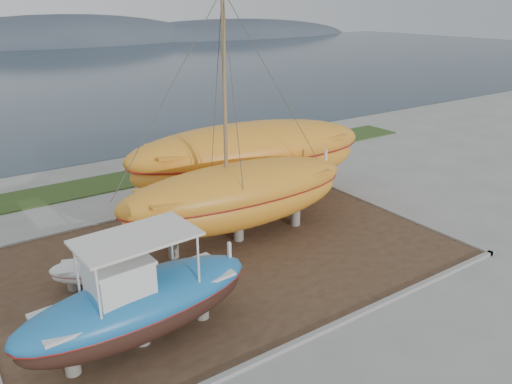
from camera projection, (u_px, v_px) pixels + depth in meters
ground at (286, 301)px, 17.63m from camera, size 140.00×140.00×0.00m
dirt_patch at (227, 256)px, 20.70m from camera, size 18.00×12.00×0.06m
curb_frame at (227, 255)px, 20.69m from camera, size 18.60×12.60×0.15m
grass_strip at (126, 179)px, 29.55m from camera, size 44.00×3.00×0.08m
blue_caique at (138, 292)px, 14.73m from camera, size 7.60×2.81×3.60m
white_dinghy at (103, 272)px, 18.29m from camera, size 3.95×2.66×1.11m
orange_sailboat at (237, 126)px, 20.18m from camera, size 10.79×3.71×10.27m
orange_bare_hull at (250, 165)px, 25.29m from camera, size 13.08×5.78×4.14m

